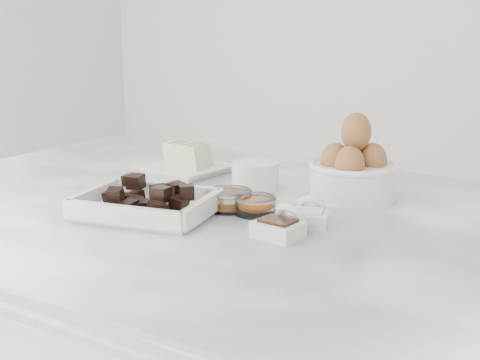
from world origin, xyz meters
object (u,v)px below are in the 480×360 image
object	(u,v)px
honey_bowl	(229,199)
salt_spoon	(309,215)
butter_plate	(186,161)
egg_bowl	(353,170)
zest_bowl	(255,205)
vanilla_spoon	(281,225)
sugar_ramekin	(255,175)
chocolate_dish	(146,201)

from	to	relation	value
honey_bowl	salt_spoon	distance (m)	0.14
butter_plate	salt_spoon	bearing A→B (deg)	-26.46
honey_bowl	butter_plate	bearing A→B (deg)	141.00
egg_bowl	salt_spoon	size ratio (longest dim) A/B	1.84
butter_plate	zest_bowl	world-z (taller)	butter_plate
salt_spoon	zest_bowl	bearing A→B (deg)	177.83
honey_bowl	vanilla_spoon	bearing A→B (deg)	-28.30
egg_bowl	honey_bowl	size ratio (longest dim) A/B	2.01
butter_plate	honey_bowl	distance (m)	0.27
sugar_ramekin	zest_bowl	bearing A→B (deg)	-59.20
sugar_ramekin	honey_bowl	size ratio (longest dim) A/B	1.11
vanilla_spoon	egg_bowl	bearing A→B (deg)	89.43
egg_bowl	vanilla_spoon	distance (m)	0.24
egg_bowl	honey_bowl	distance (m)	0.22
butter_plate	vanilla_spoon	xyz separation A→B (m)	(0.35, -0.24, -0.01)
zest_bowl	vanilla_spoon	bearing A→B (deg)	-39.98
zest_bowl	honey_bowl	bearing A→B (deg)	178.98
egg_bowl	zest_bowl	world-z (taller)	egg_bowl
zest_bowl	vanilla_spoon	size ratio (longest dim) A/B	0.83
zest_bowl	butter_plate	bearing A→B (deg)	146.51
honey_bowl	salt_spoon	xyz separation A→B (m)	(0.14, -0.00, -0.00)
sugar_ramekin	honey_bowl	world-z (taller)	sugar_ramekin
butter_plate	zest_bowl	size ratio (longest dim) A/B	2.39
egg_bowl	butter_plate	bearing A→B (deg)	179.58
chocolate_dish	egg_bowl	size ratio (longest dim) A/B	1.51
salt_spoon	vanilla_spoon	bearing A→B (deg)	-97.04
chocolate_dish	honey_bowl	world-z (taller)	chocolate_dish
sugar_ramekin	zest_bowl	world-z (taller)	sugar_ramekin
egg_bowl	honey_bowl	bearing A→B (deg)	-128.76
chocolate_dish	honey_bowl	size ratio (longest dim) A/B	3.03
zest_bowl	vanilla_spoon	world-z (taller)	vanilla_spoon
zest_bowl	salt_spoon	xyz separation A→B (m)	(0.09, -0.00, -0.00)
chocolate_dish	honey_bowl	distance (m)	0.13
butter_plate	sugar_ramekin	distance (m)	0.19
chocolate_dish	egg_bowl	xyz separation A→B (m)	(0.22, 0.26, 0.02)
honey_bowl	zest_bowl	distance (m)	0.05
chocolate_dish	salt_spoon	world-z (taller)	chocolate_dish
sugar_ramekin	egg_bowl	size ratio (longest dim) A/B	0.55
honey_bowl	salt_spoon	world-z (taller)	salt_spoon
honey_bowl	zest_bowl	xyz separation A→B (m)	(0.05, -0.00, -0.00)
butter_plate	vanilla_spoon	world-z (taller)	butter_plate
zest_bowl	vanilla_spoon	xyz separation A→B (m)	(0.08, -0.07, -0.00)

